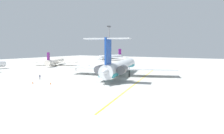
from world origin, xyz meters
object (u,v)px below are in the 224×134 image
object	(u,v)px
ground_crew_near_tail	(76,68)
airliner_mid_right	(56,61)
ground_crew_starboard	(40,76)
light_mast	(109,43)
airliner_far_right	(111,57)
ground_crew_portside	(89,66)
safety_cone_nose	(95,68)
safety_cone_wingtip	(33,83)
main_jetliner	(120,66)
safety_cone_tail	(50,83)
ground_crew_near_nose	(165,68)

from	to	relation	value
ground_crew_near_tail	airliner_mid_right	bearing A→B (deg)	90.03
ground_crew_starboard	light_mast	bearing A→B (deg)	-64.31
airliner_far_right	ground_crew_portside	world-z (taller)	airliner_far_right
safety_cone_nose	airliner_far_right	bearing A→B (deg)	24.76
ground_crew_near_tail	light_mast	xyz separation A→B (m)	(49.57, 12.28, 13.08)
ground_crew_starboard	light_mast	world-z (taller)	light_mast
safety_cone_nose	light_mast	bearing A→B (deg)	21.75
safety_cone_wingtip	light_mast	distance (m)	88.49
main_jetliner	light_mast	world-z (taller)	light_mast
safety_cone_nose	ground_crew_portside	bearing A→B (deg)	79.02
airliner_far_right	safety_cone_nose	size ratio (longest dim) A/B	58.86
safety_cone_tail	light_mast	distance (m)	88.82
airliner_far_right	safety_cone_tail	world-z (taller)	airliner_far_right
safety_cone_nose	safety_cone_wingtip	xyz separation A→B (m)	(-46.03, -9.43, 0.00)
airliner_far_right	ground_crew_near_tail	distance (m)	78.91
airliner_mid_right	ground_crew_starboard	xyz separation A→B (m)	(-43.18, -37.26, -1.35)
main_jetliner	safety_cone_nose	xyz separation A→B (m)	(18.43, 24.97, -3.53)
ground_crew_portside	safety_cone_wingtip	xyz separation A→B (m)	(-46.94, -14.11, -0.83)
airliner_far_right	airliner_mid_right	bearing A→B (deg)	1.93
safety_cone_nose	ground_crew_starboard	bearing A→B (deg)	-172.90
ground_crew_near_tail	ground_crew_portside	bearing A→B (deg)	35.95
ground_crew_near_nose	ground_crew_near_tail	world-z (taller)	ground_crew_near_tail
main_jetliner	safety_cone_nose	world-z (taller)	main_jetliner
airliner_mid_right	airliner_far_right	bearing A→B (deg)	-30.65
main_jetliner	light_mast	bearing A→B (deg)	18.99
safety_cone_wingtip	safety_cone_nose	bearing A→B (deg)	11.58
ground_crew_near_tail	safety_cone_wingtip	bearing A→B (deg)	-132.75
ground_crew_portside	safety_cone_nose	distance (m)	4.83
ground_crew_near_tail	light_mast	size ratio (longest dim) A/B	0.07
airliner_mid_right	safety_cone_wingtip	world-z (taller)	airliner_mid_right
safety_cone_nose	safety_cone_tail	distance (m)	47.00
airliner_far_right	safety_cone_tail	size ratio (longest dim) A/B	58.86
main_jetliner	ground_crew_near_tail	xyz separation A→B (m)	(6.69, 27.79, -2.65)
ground_crew_starboard	safety_cone_wingtip	size ratio (longest dim) A/B	3.16
main_jetliner	ground_crew_near_nose	world-z (taller)	main_jetliner
airliner_far_right	ground_crew_starboard	size ratio (longest dim) A/B	18.63
ground_crew_starboard	safety_cone_wingtip	xyz separation A→B (m)	(-6.53, -4.51, -0.83)
airliner_mid_right	ground_crew_near_tail	size ratio (longest dim) A/B	14.43
safety_cone_tail	light_mast	xyz separation A→B (m)	(82.24, 30.50, 13.96)
ground_crew_portside	safety_cone_tail	size ratio (longest dim) A/B	3.18
ground_crew_near_nose	safety_cone_nose	distance (m)	35.25
airliner_mid_right	ground_crew_near_tail	bearing A→B (deg)	-144.90
ground_crew_near_tail	ground_crew_starboard	world-z (taller)	ground_crew_near_tail
main_jetliner	safety_cone_nose	distance (m)	31.24
ground_crew_starboard	light_mast	xyz separation A→B (m)	(77.34, 20.02, 13.14)
airliner_far_right	ground_crew_near_tail	xyz separation A→B (m)	(-74.45, -26.10, -1.69)
main_jetliner	airliner_mid_right	xyz separation A→B (m)	(22.10, 57.31, -1.36)
airliner_mid_right	ground_crew_near_nose	size ratio (longest dim) A/B	15.23
safety_cone_tail	main_jetliner	bearing A→B (deg)	-20.21
airliner_far_right	safety_cone_tail	distance (m)	115.96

